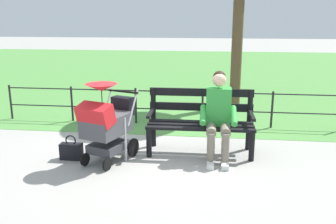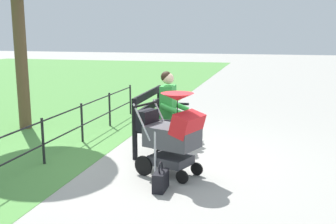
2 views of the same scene
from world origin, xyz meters
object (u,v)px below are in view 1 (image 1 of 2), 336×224
(person_on_bench, at_px, (218,113))
(stroller, at_px, (106,122))
(park_bench, at_px, (201,119))
(handbag, at_px, (71,151))

(person_on_bench, height_order, stroller, person_on_bench)
(person_on_bench, relative_size, stroller, 1.11)
(park_bench, bearing_deg, handbag, 16.75)
(stroller, distance_m, handbag, 0.72)
(stroller, xyz_separation_m, handbag, (0.55, -0.02, -0.47))
(handbag, bearing_deg, park_bench, -163.25)
(stroller, bearing_deg, person_on_bench, -167.27)
(person_on_bench, distance_m, handbag, 2.22)
(park_bench, height_order, handbag, park_bench)
(handbag, bearing_deg, stroller, 178.08)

